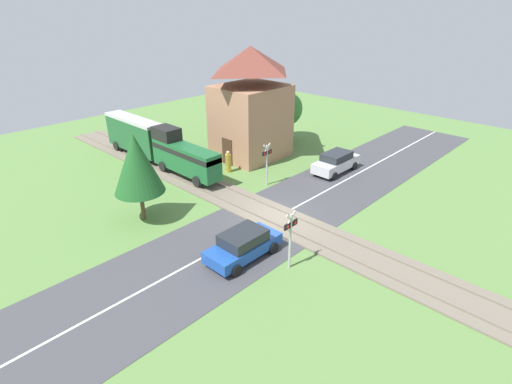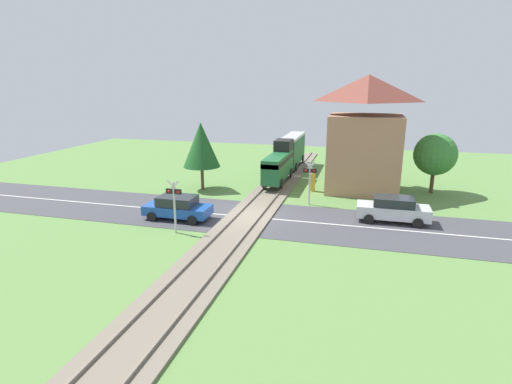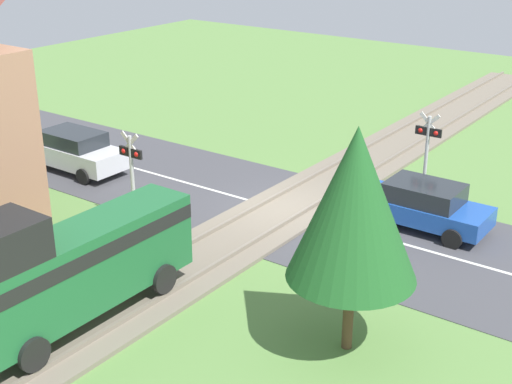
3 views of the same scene
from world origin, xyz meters
name	(u,v)px [view 1 (image 1 of 3)]	position (x,y,z in m)	size (l,w,h in m)	color
ground_plane	(276,218)	(0.00, 0.00, 0.00)	(60.00, 60.00, 0.00)	#5B8442
road_surface	(276,218)	(0.00, 0.00, 0.01)	(48.00, 6.40, 0.02)	#424247
track_bed	(276,217)	(0.00, 0.00, 0.07)	(2.80, 48.00, 0.24)	#756B5B
train	(157,143)	(0.00, 12.06, 1.86)	(1.58, 13.02, 3.18)	#1E6033
car_near_crossing	(243,244)	(-4.12, -1.44, 0.76)	(4.03, 1.87, 1.45)	#1E4CA8
car_far_side	(336,162)	(8.50, 1.44, 0.80)	(4.18, 1.80, 1.54)	silver
crossing_signal_west_approach	(290,233)	(-3.20, -3.63, 1.94)	(0.90, 0.18, 3.02)	#B7B7B7
crossing_signal_east_approach	(267,159)	(3.20, 3.63, 1.94)	(0.90, 0.18, 3.02)	#B7B7B7
station_building	(251,105)	(6.60, 8.46, 4.23)	(5.67, 5.03, 8.66)	#AD7A5B
pedestrian_by_station	(228,162)	(2.96, 7.28, 0.76)	(0.41, 0.41, 1.67)	gold
tree_by_station	(285,109)	(11.73, 9.14, 2.94)	(3.10, 3.10, 4.49)	brown
tree_roadside_hedge	(137,164)	(-5.41, 5.58, 3.50)	(2.84, 2.84, 5.21)	brown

